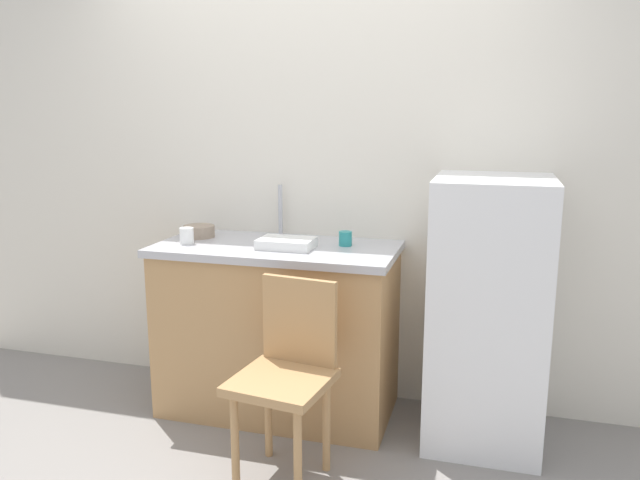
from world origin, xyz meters
The scene contains 11 objects.
ground_plane centered at (0.00, 0.00, 0.00)m, with size 8.00×8.00×0.00m, color gray.
back_wall centered at (0.00, 1.00, 1.22)m, with size 4.80×0.10×2.44m, color silver.
cabinet_base centered at (-0.10, 0.65, 0.44)m, with size 1.23×0.60×0.89m, color tan.
countertop centered at (-0.10, 0.65, 0.91)m, with size 1.27×0.64×0.04m, color #B7B7BC.
faucet centered at (-0.16, 0.90, 1.07)m, with size 0.02×0.02×0.29m, color #B7B7BC.
refrigerator centered at (0.99, 0.65, 0.66)m, with size 0.55×0.61×1.32m, color white.
chair centered at (0.15, 0.06, 0.50)m, with size 0.45×0.45×0.89m.
dish_tray centered at (-0.02, 0.59, 0.95)m, with size 0.28×0.20×0.05m, color white.
terracotta_bowl centered at (-0.58, 0.72, 0.96)m, with size 0.17×0.17×0.07m, color gray.
cup_white centered at (-0.56, 0.54, 0.97)m, with size 0.07×0.07×0.09m, color white.
cup_teal centered at (0.26, 0.72, 0.97)m, with size 0.07×0.07×0.08m, color teal.
Camera 1 is at (1.00, -2.38, 1.63)m, focal length 35.11 mm.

